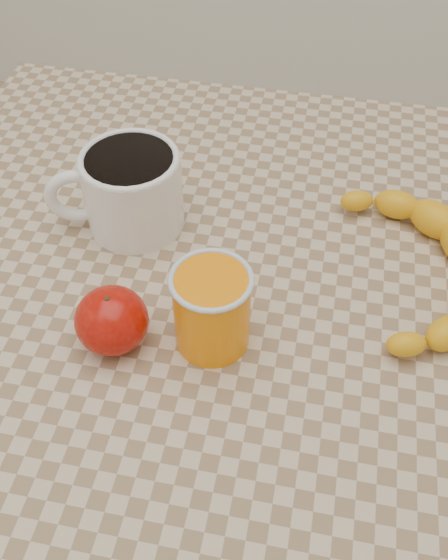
% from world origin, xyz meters
% --- Properties ---
extents(ground, '(3.00, 3.00, 0.00)m').
position_xyz_m(ground, '(0.00, 0.00, 0.00)').
color(ground, tan).
rests_on(ground, ground).
extents(table, '(0.80, 0.80, 0.75)m').
position_xyz_m(table, '(0.00, 0.00, 0.66)').
color(table, '#C6AE8C').
rests_on(table, ground).
extents(coffee_mug, '(0.16, 0.14, 0.09)m').
position_xyz_m(coffee_mug, '(-0.12, 0.09, 0.80)').
color(coffee_mug, white).
rests_on(coffee_mug, table).
extents(orange_juice_glass, '(0.08, 0.08, 0.09)m').
position_xyz_m(orange_juice_glass, '(0.00, -0.06, 0.80)').
color(orange_juice_glass, orange).
rests_on(orange_juice_glass, table).
extents(apple, '(0.08, 0.08, 0.06)m').
position_xyz_m(apple, '(-0.09, -0.08, 0.78)').
color(apple, '#980805').
rests_on(apple, table).
extents(banana, '(0.25, 0.31, 0.04)m').
position_xyz_m(banana, '(0.20, 0.06, 0.77)').
color(banana, yellow).
rests_on(banana, table).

